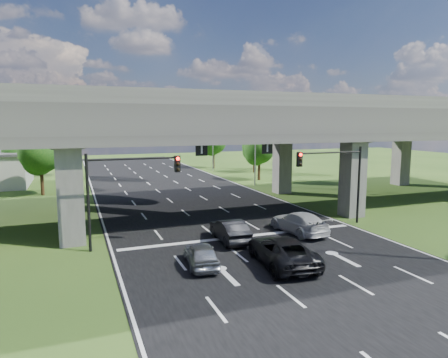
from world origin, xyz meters
TOP-DOWN VIEW (x-y plane):
  - ground at (0.00, 0.00)m, footprint 160.00×160.00m
  - road at (0.00, 10.00)m, footprint 18.00×120.00m
  - overpass at (0.00, 12.00)m, footprint 80.00×15.00m
  - signal_right at (7.82, 3.94)m, footprint 5.76×0.54m
  - signal_left at (-7.82, 3.94)m, footprint 5.76×0.54m
  - streetlight_far at (10.10, 24.00)m, footprint 3.38×0.25m
  - streetlight_beyond at (10.10, 40.00)m, footprint 3.38×0.25m
  - tree_left_near at (-13.95, 26.00)m, footprint 4.50×4.50m
  - tree_left_mid at (-16.95, 34.00)m, footprint 3.91×3.90m
  - tree_left_far at (-12.95, 42.00)m, footprint 4.80×4.80m
  - tree_right_near at (13.05, 28.00)m, footprint 4.20×4.20m
  - tree_right_mid at (16.05, 36.00)m, footprint 3.91×3.90m
  - tree_right_far at (12.05, 44.00)m, footprint 4.50×4.50m
  - car_silver at (-4.43, -0.91)m, footprint 2.05×4.06m
  - car_dark at (-1.27, 2.85)m, footprint 1.75×4.52m
  - car_white at (4.07, 3.00)m, footprint 2.54×5.31m
  - car_trailing at (-0.19, -2.27)m, footprint 3.20×5.89m

SIDE VIEW (x-z plane):
  - ground at x=0.00m, z-range 0.00..0.00m
  - road at x=0.00m, z-range 0.00..0.03m
  - car_silver at x=-4.43m, z-range 0.03..1.36m
  - car_dark at x=-1.27m, z-range 0.03..1.50m
  - car_white at x=4.07m, z-range 0.03..1.52m
  - car_trailing at x=-0.19m, z-range 0.03..1.60m
  - tree_left_mid at x=-16.95m, z-range 0.79..7.55m
  - tree_right_mid at x=16.05m, z-range 0.79..7.55m
  - signal_right at x=7.82m, z-range 1.19..7.19m
  - signal_left at x=-7.82m, z-range 1.19..7.19m
  - tree_right_near at x=13.05m, z-range 0.86..8.14m
  - tree_left_near at x=-13.95m, z-range 0.92..8.72m
  - tree_right_far at x=12.05m, z-range 0.92..8.72m
  - tree_left_far at x=-12.95m, z-range 0.98..9.30m
  - streetlight_far at x=10.10m, z-range 0.85..10.85m
  - streetlight_beyond at x=10.10m, z-range 0.85..10.85m
  - overpass at x=0.00m, z-range 2.92..12.92m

